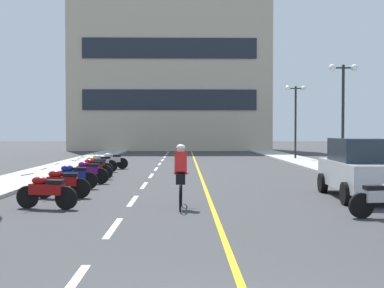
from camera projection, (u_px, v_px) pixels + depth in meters
name	position (u px, v px, depth m)	size (l,w,h in m)	color
ground_plane	(194.00, 170.00, 25.44)	(140.00, 140.00, 0.00)	#38383A
curb_left	(68.00, 165.00, 28.32)	(2.40, 72.00, 0.12)	#A8A8A3
curb_right	(317.00, 165.00, 28.56)	(2.40, 72.00, 0.12)	#A8A8A3
lane_dash_0	(70.00, 288.00, 6.42)	(0.14, 2.20, 0.01)	silver
lane_dash_1	(113.00, 228.00, 10.42)	(0.14, 2.20, 0.01)	silver
lane_dash_2	(133.00, 201.00, 14.42)	(0.14, 2.20, 0.01)	silver
lane_dash_3	(144.00, 186.00, 18.41)	(0.14, 2.20, 0.01)	silver
lane_dash_4	(151.00, 176.00, 22.41)	(0.14, 2.20, 0.01)	silver
lane_dash_5	(156.00, 169.00, 26.41)	(0.14, 2.20, 0.01)	silver
lane_dash_6	(160.00, 164.00, 30.41)	(0.14, 2.20, 0.01)	silver
lane_dash_7	(162.00, 160.00, 34.41)	(0.14, 2.20, 0.01)	silver
lane_dash_8	(165.00, 157.00, 38.40)	(0.14, 2.20, 0.01)	silver
lane_dash_9	(167.00, 154.00, 42.40)	(0.14, 2.20, 0.01)	silver
lane_dash_10	(168.00, 152.00, 46.40)	(0.14, 2.20, 0.01)	silver
lane_dash_11	(169.00, 151.00, 50.40)	(0.14, 2.20, 0.01)	silver
centre_line_yellow	(197.00, 166.00, 28.45)	(0.12, 66.00, 0.01)	gold
office_building	(171.00, 70.00, 52.53)	(20.72, 6.84, 17.13)	#BCAD93
street_lamp_mid	(343.00, 93.00, 24.16)	(1.46, 0.36, 5.19)	black
street_lamp_far	(296.00, 105.00, 34.48)	(1.46, 0.36, 5.07)	black
parked_car_near	(362.00, 168.00, 14.95)	(2.08, 4.28, 1.82)	black
motorcycle_2	(384.00, 198.00, 11.59)	(1.70, 0.60, 0.92)	black
motorcycle_3	(46.00, 191.00, 12.90)	(1.68, 0.64, 0.92)	black
motorcycle_4	(62.00, 183.00, 14.92)	(1.70, 0.60, 0.92)	black
motorcycle_5	(73.00, 176.00, 17.21)	(1.70, 0.60, 0.92)	black
motorcycle_6	(88.00, 171.00, 19.13)	(1.66, 0.73, 0.92)	black
motorcycle_7	(93.00, 168.00, 20.82)	(1.68, 0.65, 0.92)	black
motorcycle_8	(95.00, 166.00, 22.24)	(1.68, 0.66, 0.92)	black
motorcycle_9	(100.00, 163.00, 24.43)	(1.70, 0.60, 0.92)	black
motorcycle_10	(112.00, 160.00, 26.23)	(1.69, 0.60, 0.92)	black
cyclist_rider	(181.00, 175.00, 13.07)	(0.42, 1.77, 1.71)	black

